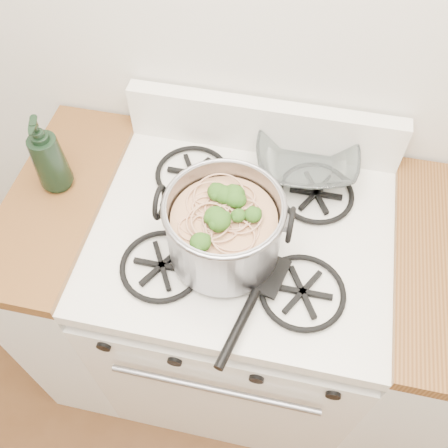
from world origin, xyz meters
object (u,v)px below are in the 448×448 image
(stock_pot, at_px, (224,229))
(bottle, at_px, (47,154))
(spatula, at_px, (266,272))
(gas_range, at_px, (238,310))
(glass_bowl, at_px, (306,161))

(stock_pot, distance_m, bottle, 0.49)
(spatula, distance_m, bottle, 0.62)
(gas_range, height_order, bottle, bottle)
(gas_range, relative_size, glass_bowl, 8.35)
(spatula, bearing_deg, bottle, 178.17)
(gas_range, height_order, glass_bowl, glass_bowl)
(stock_pot, height_order, bottle, bottle)
(gas_range, xyz_separation_m, spatula, (0.08, -0.12, 0.50))
(spatula, height_order, bottle, bottle)
(gas_range, xyz_separation_m, glass_bowl, (0.13, 0.24, 0.50))
(glass_bowl, distance_m, bottle, 0.68)
(spatula, bearing_deg, glass_bowl, 95.60)
(spatula, distance_m, glass_bowl, 0.37)
(spatula, xyz_separation_m, glass_bowl, (0.05, 0.36, 0.00))
(gas_range, bearing_deg, bottle, 175.82)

